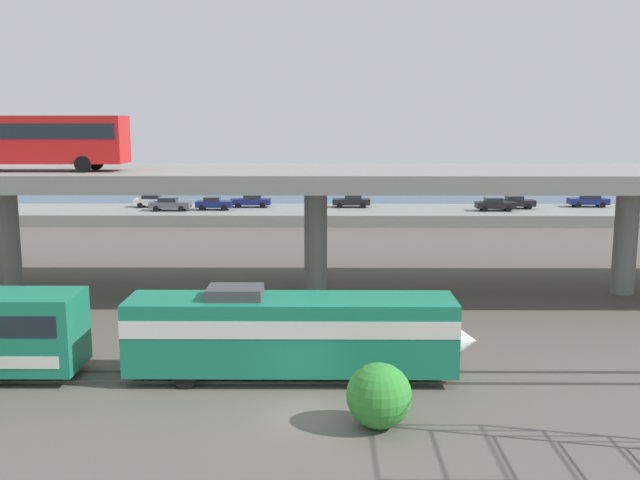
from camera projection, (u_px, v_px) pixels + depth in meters
ground_plane at (309, 414)px, 28.00m from camera, size 260.00×260.00×0.00m
rail_strip_near at (311, 383)px, 31.22m from camera, size 110.00×0.12×0.12m
rail_strip_far at (311, 371)px, 32.65m from camera, size 110.00×0.12×0.12m
train_locomotive at (308, 331)px, 31.58m from camera, size 15.41×3.04×4.18m
highway_overpass at (316, 181)px, 46.49m from camera, size 96.00×12.33×8.26m
transit_bus_on_overpass at (28, 138)px, 44.06m from camera, size 12.00×2.68×3.40m
pier_parking_lot at (320, 215)px, 82.13m from camera, size 75.15×11.16×1.28m
parked_car_0 at (516, 202)px, 82.56m from camera, size 4.26×1.84×1.50m
parked_car_1 at (170, 204)px, 80.72m from camera, size 4.54×1.96×1.50m
parked_car_2 at (251, 201)px, 83.89m from camera, size 4.67×1.82×1.50m
parked_car_3 at (153, 201)px, 83.90m from camera, size 4.40×1.93×1.50m
parked_car_4 at (589, 200)px, 84.21m from camera, size 4.56×1.89×1.50m
parked_car_5 at (351, 201)px, 83.81m from camera, size 4.37×1.95×1.50m
parked_car_6 at (495, 204)px, 80.53m from camera, size 4.33×1.88×1.50m
parked_car_7 at (214, 203)px, 81.38m from camera, size 4.04×1.84×1.50m
harbor_water at (321, 199)px, 104.92m from camera, size 140.00×36.00×0.01m
shrub_right at (379, 396)px, 26.66m from camera, size 2.47×2.47×2.47m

